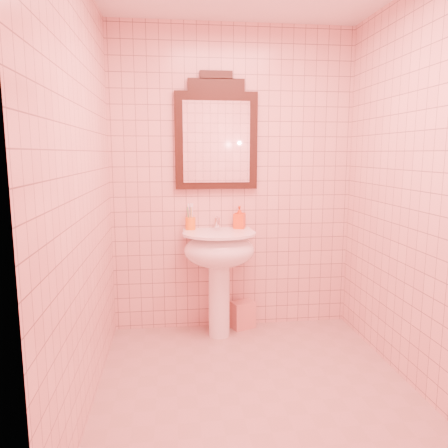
{
  "coord_description": "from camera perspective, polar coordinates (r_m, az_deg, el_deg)",
  "views": [
    {
      "loc": [
        -0.51,
        -2.5,
        1.48
      ],
      "look_at": [
        -0.14,
        0.55,
        0.98
      ],
      "focal_mm": 35.0,
      "sensor_mm": 36.0,
      "label": 1
    }
  ],
  "objects": [
    {
      "name": "mirror",
      "position": [
        3.59,
        -1.02,
        11.48
      ],
      "size": [
        0.67,
        0.06,
        0.93
      ],
      "color": "black",
      "rests_on": "back_wall"
    },
    {
      "name": "toothbrush_cup",
      "position": [
        3.56,
        -4.4,
        0.1
      ],
      "size": [
        0.08,
        0.08,
        0.19
      ],
      "rotation": [
        0.0,
        0.0,
        -0.31
      ],
      "color": "orange",
      "rests_on": "pedestal_sink"
    },
    {
      "name": "soap_dispenser",
      "position": [
        3.6,
        2.03,
        0.88
      ],
      "size": [
        0.11,
        0.11,
        0.19
      ],
      "primitive_type": "imported",
      "rotation": [
        0.0,
        0.0,
        -0.4
      ],
      "color": "#DE4412",
      "rests_on": "pedestal_sink"
    },
    {
      "name": "faucet",
      "position": [
        3.57,
        -0.88,
        0.2
      ],
      "size": [
        0.04,
        0.16,
        0.11
      ],
      "color": "white",
      "rests_on": "pedestal_sink"
    },
    {
      "name": "towel",
      "position": [
        3.81,
        2.46,
        -11.75
      ],
      "size": [
        0.22,
        0.19,
        0.23
      ],
      "primitive_type": "cube",
      "rotation": [
        0.0,
        0.0,
        0.38
      ],
      "color": "#E18684",
      "rests_on": "floor"
    },
    {
      "name": "pedestal_sink",
      "position": [
        3.48,
        -0.63,
        -4.35
      ],
      "size": [
        0.58,
        0.58,
        0.86
      ],
      "color": "white",
      "rests_on": "floor"
    },
    {
      "name": "floor",
      "position": [
        2.95,
        4.31,
        -20.96
      ],
      "size": [
        2.2,
        2.2,
        0.0
      ],
      "primitive_type": "plane",
      "color": "tan",
      "rests_on": "ground"
    },
    {
      "name": "back_wall",
      "position": [
        3.64,
        1.19,
        5.6
      ],
      "size": [
        2.0,
        0.02,
        2.5
      ],
      "primitive_type": "cube",
      "color": "beige",
      "rests_on": "floor"
    }
  ]
}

